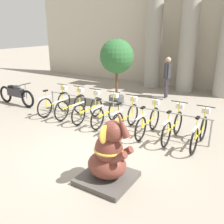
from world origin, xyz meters
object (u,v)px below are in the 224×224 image
person_pedestrian (167,74)px  potted_tree (117,59)px  bicycle_1 (72,105)px  bicycle_3 (107,112)px  bicycle_5 (148,121)px  motorcycle (16,94)px  bicycle_2 (88,109)px  elephant_statue (109,158)px  bicycle_4 (126,117)px  bicycle_7 (200,132)px  bicycle_0 (55,102)px  bicycle_6 (173,126)px

person_pedestrian → potted_tree: bearing=-122.5°
bicycle_1 → bicycle_3: size_ratio=1.00×
bicycle_5 → motorcycle: (-5.74, -0.09, 0.05)m
bicycle_2 → elephant_statue: (2.50, -2.63, 0.13)m
bicycle_4 → person_pedestrian: 4.25m
bicycle_2 → bicycle_4: size_ratio=1.00×
bicycle_7 → potted_tree: 4.56m
bicycle_2 → person_pedestrian: bearing=73.8°
bicycle_3 → bicycle_5: 1.46m
bicycle_0 → motorcycle: bicycle_0 is taller
bicycle_4 → bicycle_7: (2.19, -0.00, 0.00)m
bicycle_3 → bicycle_1: bearing=179.9°
bicycle_1 → motorcycle: size_ratio=0.82×
bicycle_0 → person_pedestrian: person_pedestrian is taller
bicycle_3 → bicycle_6: size_ratio=1.00×
bicycle_3 → bicycle_7: (2.93, -0.05, 0.00)m
bicycle_2 → motorcycle: 3.55m
bicycle_1 → elephant_statue: size_ratio=1.05×
person_pedestrian → potted_tree: 2.59m
bicycle_2 → bicycle_7: (3.66, -0.04, 0.00)m
person_pedestrian → potted_tree: (-1.33, -2.09, 0.75)m
bicycle_3 → bicycle_6: bearing=-0.2°
bicycle_3 → motorcycle: 4.28m
bicycle_5 → elephant_statue: elephant_statue is taller
bicycle_0 → person_pedestrian: bearing=57.5°
bicycle_2 → motorcycle: bearing=-178.3°
bicycle_5 → person_pedestrian: (-0.99, 4.16, 0.68)m
potted_tree → bicycle_1: bearing=-106.4°
bicycle_4 → elephant_statue: size_ratio=1.05×
bicycle_6 → person_pedestrian: size_ratio=0.93×
bicycle_6 → potted_tree: bearing=146.1°
bicycle_2 → bicycle_7: 3.66m
motorcycle → bicycle_7: bearing=0.5°
bicycle_2 → potted_tree: size_ratio=0.64×
bicycle_1 → bicycle_4: same height
bicycle_1 → motorcycle: bicycle_1 is taller
bicycle_6 → bicycle_0: bearing=-179.4°
bicycle_2 → potted_tree: bearing=93.5°
bicycle_7 → bicycle_4: bearing=179.9°
bicycle_1 → bicycle_3: bearing=-0.1°
bicycle_2 → bicycle_6: same height
bicycle_6 → elephant_statue: bearing=-99.3°
bicycle_0 → bicycle_5: (3.66, 0.03, 0.00)m
motorcycle → bicycle_0: bearing=1.7°
bicycle_2 → bicycle_7: size_ratio=1.00×
bicycle_7 → person_pedestrian: bearing=120.4°
bicycle_7 → potted_tree: potted_tree is taller
elephant_statue → potted_tree: (-2.62, 4.68, 1.30)m
bicycle_4 → bicycle_6: size_ratio=1.00×
bicycle_5 → potted_tree: size_ratio=0.64×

